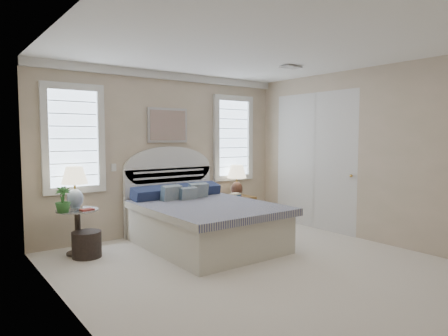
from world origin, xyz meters
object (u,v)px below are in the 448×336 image
Objects in this scene: side_table_left at (78,227)px; nightstand_right at (239,204)px; lamp_left at (75,182)px; floor_pot at (87,244)px; lamp_right at (237,177)px; bed at (201,219)px.

side_table_left reaches higher than nightstand_right.
side_table_left is 0.62m from lamp_left.
lamp_left is at bearing 95.41° from floor_pot.
lamp_left is at bearing 82.85° from side_table_left.
lamp_right is at bearing 3.66° from side_table_left.
bed is 3.86× the size of lamp_left.
nightstand_right is 2.92m from floor_pot.
nightstand_right is at bearing 1.94° from side_table_left.
lamp_right reaches higher than floor_pot.
lamp_right reaches higher than side_table_left.
bed reaches higher than lamp_right.
side_table_left is 1.62× the size of floor_pot.
bed is 1.66m from floor_pot.
lamp_left is at bearing -179.21° from lamp_right.
lamp_left is at bearing 155.57° from bed.
lamp_left is (-1.63, 0.74, 0.60)m from bed.
side_table_left is at bearing 104.18° from floor_pot.
lamp_left is (-0.03, 0.36, 0.81)m from floor_pot.
lamp_left is 1.01× the size of lamp_right.
nightstand_right is 1.37× the size of floor_pot.
lamp_right is at bearing 0.79° from lamp_left.
floor_pot is 0.89m from lamp_left.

